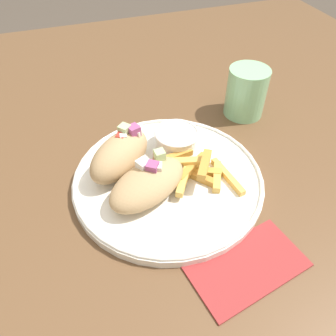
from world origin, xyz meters
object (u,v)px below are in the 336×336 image
object	(u,v)px
plate	(168,179)
water_glass	(246,94)
sauce_ramekin	(175,139)
pita_sandwich_near	(148,183)
pita_sandwich_far	(120,155)
fries_pile	(193,170)

from	to	relation	value
plate	water_glass	size ratio (longest dim) A/B	3.15
sauce_ramekin	water_glass	xyz separation A→B (m)	(0.17, 0.07, 0.01)
plate	water_glass	distance (m)	0.25
pita_sandwich_near	pita_sandwich_far	world-z (taller)	pita_sandwich_far
fries_pile	sauce_ramekin	xyz separation A→B (m)	(-0.00, 0.07, 0.01)
pita_sandwich_near	water_glass	xyz separation A→B (m)	(0.25, 0.16, 0.01)
sauce_ramekin	water_glass	world-z (taller)	water_glass
water_glass	fries_pile	bearing A→B (deg)	-139.36
water_glass	plate	bearing A→B (deg)	-146.89
plate	sauce_ramekin	bearing A→B (deg)	61.61
sauce_ramekin	pita_sandwich_near	bearing A→B (deg)	-130.14
pita_sandwich_far	sauce_ramekin	xyz separation A→B (m)	(0.10, 0.02, -0.01)
plate	pita_sandwich_far	distance (m)	0.09
pita_sandwich_near	sauce_ramekin	size ratio (longest dim) A/B	1.95
pita_sandwich_far	water_glass	xyz separation A→B (m)	(0.27, 0.09, -0.00)
pita_sandwich_far	sauce_ramekin	distance (m)	0.10
fries_pile	water_glass	bearing A→B (deg)	40.64
fries_pile	water_glass	size ratio (longest dim) A/B	1.37
sauce_ramekin	water_glass	bearing A→B (deg)	22.30
plate	pita_sandwich_near	bearing A→B (deg)	-148.94
plate	pita_sandwich_far	bearing A→B (deg)	148.12
pita_sandwich_near	pita_sandwich_far	size ratio (longest dim) A/B	1.11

